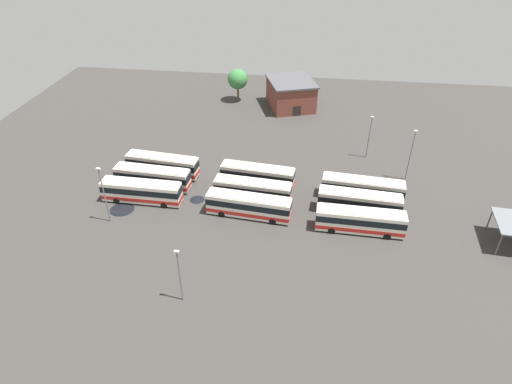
% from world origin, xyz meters
% --- Properties ---
extents(ground_plane, '(111.86, 111.86, 0.00)m').
position_xyz_m(ground_plane, '(0.00, 0.00, 0.00)').
color(ground_plane, '#383533').
extents(bus_row0_slot0, '(12.13, 2.71, 3.50)m').
position_xyz_m(bus_row0_slot0, '(-16.51, -2.62, 1.85)').
color(bus_row0_slot0, silver).
rests_on(bus_row0_slot0, ground_plane).
extents(bus_row0_slot1, '(12.11, 3.24, 3.50)m').
position_xyz_m(bus_row0_slot1, '(-16.18, 1.42, 1.85)').
color(bus_row0_slot1, silver).
rests_on(bus_row0_slot1, ground_plane).
extents(bus_row0_slot2, '(12.25, 3.74, 3.50)m').
position_xyz_m(bus_row0_slot2, '(-15.83, 5.39, 1.85)').
color(bus_row0_slot2, silver).
rests_on(bus_row0_slot2, ground_plane).
extents(bus_row1_slot0, '(12.39, 3.68, 3.50)m').
position_xyz_m(bus_row1_slot0, '(-0.02, -4.08, 1.85)').
color(bus_row1_slot0, silver).
rests_on(bus_row1_slot0, ground_plane).
extents(bus_row1_slot1, '(11.80, 3.48, 3.50)m').
position_xyz_m(bus_row1_slot1, '(0.00, -0.16, 1.85)').
color(bus_row1_slot1, silver).
rests_on(bus_row1_slot1, ground_plane).
extents(bus_row1_slot2, '(11.88, 3.74, 3.50)m').
position_xyz_m(bus_row1_slot2, '(0.17, 4.16, 1.85)').
color(bus_row1_slot2, silver).
rests_on(bus_row1_slot2, ground_plane).
extents(bus_row2_slot0, '(12.14, 2.85, 3.50)m').
position_xyz_m(bus_row2_slot0, '(15.61, -5.50, 1.85)').
color(bus_row2_slot0, silver).
rests_on(bus_row2_slot0, ground_plane).
extents(bus_row2_slot1, '(12.05, 3.43, 3.50)m').
position_xyz_m(bus_row2_slot1, '(15.78, -1.16, 1.85)').
color(bus_row2_slot1, silver).
rests_on(bus_row2_slot1, ground_plane).
extents(bus_row2_slot2, '(12.40, 3.60, 3.50)m').
position_xyz_m(bus_row2_slot2, '(16.46, 2.58, 1.85)').
color(bus_row2_slot2, silver).
rests_on(bus_row2_slot2, ground_plane).
extents(depot_building, '(12.25, 13.19, 5.98)m').
position_xyz_m(depot_building, '(3.21, 36.57, 3.01)').
color(depot_building, brown).
rests_on(depot_building, ground_plane).
extents(lamp_post_by_building, '(0.56, 0.28, 8.84)m').
position_xyz_m(lamp_post_by_building, '(-19.52, -7.91, 4.84)').
color(lamp_post_by_building, slate).
rests_on(lamp_post_by_building, ground_plane).
extents(lamp_post_near_entrance, '(0.56, 0.28, 8.82)m').
position_xyz_m(lamp_post_near_entrance, '(24.02, 9.28, 4.83)').
color(lamp_post_near_entrance, slate).
rests_on(lamp_post_near_entrance, ground_plane).
extents(lamp_post_far_corner, '(0.56, 0.28, 7.84)m').
position_xyz_m(lamp_post_far_corner, '(18.14, 15.82, 4.33)').
color(lamp_post_far_corner, slate).
rests_on(lamp_post_far_corner, ground_plane).
extents(lamp_post_mid_lot, '(0.56, 0.28, 7.48)m').
position_xyz_m(lamp_post_mid_lot, '(-5.23, -20.84, 4.15)').
color(lamp_post_mid_lot, slate).
rests_on(lamp_post_mid_lot, ground_plane).
extents(tree_west_edge, '(4.42, 4.42, 7.22)m').
position_xyz_m(tree_west_edge, '(-8.78, 38.40, 4.99)').
color(tree_west_edge, brown).
rests_on(tree_west_edge, ground_plane).
extents(puddle_front_lane, '(2.24, 2.24, 0.01)m').
position_xyz_m(puddle_front_lane, '(-8.48, -1.11, 0.00)').
color(puddle_front_lane, black).
rests_on(puddle_front_lane, ground_plane).
extents(puddle_near_shelter, '(3.62, 3.62, 0.01)m').
position_xyz_m(puddle_near_shelter, '(-18.96, -5.00, 0.00)').
color(puddle_near_shelter, black).
rests_on(puddle_near_shelter, ground_plane).
extents(puddle_back_corner, '(3.09, 3.09, 0.01)m').
position_xyz_m(puddle_back_corner, '(14.48, 5.88, 0.00)').
color(puddle_back_corner, black).
rests_on(puddle_back_corner, ground_plane).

